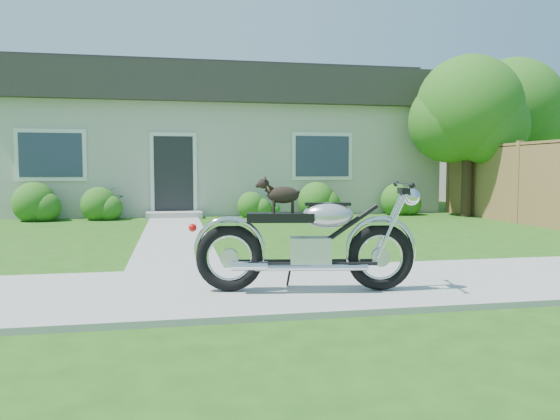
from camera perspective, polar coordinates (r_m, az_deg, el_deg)
The scene contains 11 objects.
ground at distance 5.85m, azimuth 4.11°, elevation -8.04°, with size 80.00×80.00×0.00m, color #235114.
sidewalk at distance 5.85m, azimuth 4.11°, elevation -7.84°, with size 24.00×2.20×0.04m, color #9E9B93.
walkway at distance 10.59m, azimuth -10.96°, elevation -2.48°, with size 1.20×8.00×0.03m, color #9E9B93.
house at distance 17.60m, azimuth -6.18°, elevation 7.22°, with size 12.60×7.03×4.50m.
fence at distance 13.71m, azimuth 23.69°, elevation 2.64°, with size 0.12×6.62×1.90m.
tree_near at distance 15.21m, azimuth 19.64°, elevation 9.49°, with size 2.78×2.74×4.20m.
tree_far at distance 19.33m, azimuth 23.58°, elevation 9.38°, with size 3.14×3.14×4.81m.
shrub_row at distance 14.09m, azimuth -6.12°, elevation 0.82°, with size 10.33×1.02×1.02m.
potted_plant_left at distance 14.19m, azimuth -17.57°, elevation 0.62°, with size 0.70×0.61×0.78m, color #19601C.
potted_plant_right at distance 14.33m, azimuth -0.70°, elevation 0.72°, with size 0.40×0.40×0.71m, color #1F661C.
motorcycle_with_dog at distance 5.40m, azimuth 3.17°, elevation -3.26°, with size 2.21×0.68×1.12m.
Camera 1 is at (-1.50, -5.52, 1.25)m, focal length 35.00 mm.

